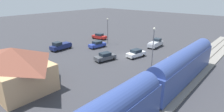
# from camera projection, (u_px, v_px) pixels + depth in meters

# --- Properties ---
(ground_plane) EXTENTS (200.00, 200.00, 0.00)m
(ground_plane) POSITION_uv_depth(u_px,v_px,m) (126.00, 56.00, 41.16)
(ground_plane) COLOR #38383D
(railway_track) EXTENTS (4.80, 70.00, 0.30)m
(railway_track) POSITION_uv_depth(u_px,v_px,m) (190.00, 72.00, 32.49)
(railway_track) COLOR gray
(railway_track) RESTS_ON ground
(platform) EXTENTS (3.20, 46.00, 0.30)m
(platform) POSITION_uv_depth(u_px,v_px,m) (169.00, 67.00, 34.94)
(platform) COLOR #A8A399
(platform) RESTS_ON ground
(station_building) EXTENTS (12.07, 8.11, 6.11)m
(station_building) POSITION_uv_depth(u_px,v_px,m) (15.00, 67.00, 26.82)
(station_building) COLOR tan
(station_building) RESTS_ON ground
(pedestrian_on_platform) EXTENTS (0.36, 0.36, 1.71)m
(pedestrian_on_platform) POSITION_uv_depth(u_px,v_px,m) (167.00, 60.00, 34.88)
(pedestrian_on_platform) COLOR brown
(pedestrian_on_platform) RESTS_ON platform
(pedestrian_waiting_far) EXTENTS (0.36, 0.36, 1.71)m
(pedestrian_waiting_far) POSITION_uv_depth(u_px,v_px,m) (186.00, 53.00, 39.43)
(pedestrian_waiting_far) COLOR #333338
(pedestrian_waiting_far) RESTS_ON platform
(sedan_blue) EXTENTS (2.44, 4.71, 1.74)m
(sedan_blue) POSITION_uv_depth(u_px,v_px,m) (97.00, 44.00, 47.31)
(sedan_blue) COLOR #283D9E
(sedan_blue) RESTS_ON ground
(sedan_charcoal) EXTENTS (2.84, 4.80, 1.74)m
(sedan_charcoal) POSITION_uv_depth(u_px,v_px,m) (105.00, 57.00, 38.23)
(sedan_charcoal) COLOR #47494F
(sedan_charcoal) RESTS_ON ground
(pickup_navy) EXTENTS (2.27, 5.50, 2.14)m
(pickup_navy) POSITION_uv_depth(u_px,v_px,m) (60.00, 46.00, 45.46)
(pickup_navy) COLOR navy
(pickup_navy) RESTS_ON ground
(sedan_red) EXTENTS (4.71, 2.74, 1.74)m
(sedan_red) POSITION_uv_depth(u_px,v_px,m) (99.00, 36.00, 56.19)
(sedan_red) COLOR red
(sedan_red) RESTS_ON ground
(pickup_silver) EXTENTS (2.26, 5.50, 2.14)m
(pickup_silver) POSITION_uv_depth(u_px,v_px,m) (155.00, 43.00, 47.80)
(pickup_silver) COLOR silver
(pickup_silver) RESTS_ON ground
(sedan_white) EXTENTS (2.55, 4.74, 1.74)m
(sedan_white) POSITION_uv_depth(u_px,v_px,m) (136.00, 53.00, 40.34)
(sedan_white) COLOR white
(sedan_white) RESTS_ON ground
(light_pole_near_platform) EXTENTS (0.44, 0.44, 7.48)m
(light_pole_near_platform) POSITION_uv_depth(u_px,v_px,m) (153.00, 42.00, 34.10)
(light_pole_near_platform) COLOR #515156
(light_pole_near_platform) RESTS_ON ground
(light_pole_lot_center) EXTENTS (0.44, 0.44, 7.06)m
(light_pole_lot_center) POSITION_uv_depth(u_px,v_px,m) (108.00, 28.00, 49.57)
(light_pole_lot_center) COLOR #515156
(light_pole_lot_center) RESTS_ON ground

